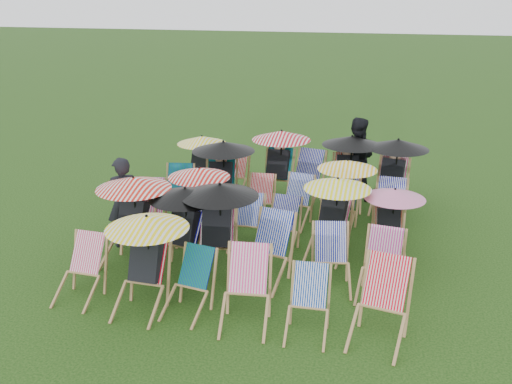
% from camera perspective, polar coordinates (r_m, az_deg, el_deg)
% --- Properties ---
extents(ground, '(100.00, 100.00, 0.00)m').
position_cam_1_polar(ground, '(9.72, 0.65, -5.58)').
color(ground, black).
rests_on(ground, ground).
extents(deckchair_0, '(0.60, 0.82, 0.86)m').
position_cam_1_polar(deckchair_0, '(8.43, -17.22, -7.46)').
color(deckchair_0, '#A8814E').
rests_on(deckchair_0, ground).
extents(deckchair_1, '(1.12, 1.16, 1.33)m').
position_cam_1_polar(deckchair_1, '(7.83, -11.22, -6.88)').
color(deckchair_1, '#A8814E').
rests_on(deckchair_1, ground).
extents(deckchair_2, '(0.68, 0.85, 0.84)m').
position_cam_1_polar(deckchair_2, '(7.78, -6.77, -9.14)').
color(deckchair_2, '#A8814E').
rests_on(deckchair_2, ground).
extents(deckchair_3, '(0.73, 0.95, 0.97)m').
position_cam_1_polar(deckchair_3, '(7.45, -1.02, -9.80)').
color(deckchair_3, '#A8814E').
rests_on(deckchair_3, ground).
extents(deckchair_4, '(0.57, 0.78, 0.83)m').
position_cam_1_polar(deckchair_4, '(7.31, 5.22, -11.15)').
color(deckchair_4, '#A8814E').
rests_on(deckchair_4, ground).
extents(deckchair_5, '(0.81, 1.02, 0.99)m').
position_cam_1_polar(deckchair_5, '(7.28, 12.36, -10.96)').
color(deckchair_5, '#A8814E').
rests_on(deckchair_5, ground).
extents(deckchair_6, '(1.18, 1.24, 1.40)m').
position_cam_1_polar(deckchair_6, '(9.18, -12.51, -2.62)').
color(deckchair_6, '#A8814E').
rests_on(deckchair_6, ground).
extents(deckchair_7, '(1.11, 1.18, 1.31)m').
position_cam_1_polar(deckchair_7, '(8.83, -7.55, -3.56)').
color(deckchair_7, '#A8814E').
rests_on(deckchair_7, ground).
extents(deckchair_8, '(1.18, 1.28, 1.40)m').
position_cam_1_polar(deckchair_8, '(8.65, -3.95, -3.59)').
color(deckchair_8, '#A8814E').
rests_on(deckchair_8, ground).
extents(deckchair_9, '(0.82, 1.02, 0.99)m').
position_cam_1_polar(deckchair_9, '(8.48, 1.03, -5.84)').
color(deckchair_9, '#A8814E').
rests_on(deckchair_9, ground).
extents(deckchair_10, '(0.73, 0.91, 0.88)m').
position_cam_1_polar(deckchair_10, '(8.40, 7.55, -6.69)').
color(deckchair_10, '#A8814E').
rests_on(deckchair_10, ground).
extents(deckchair_11, '(0.70, 0.90, 0.91)m').
position_cam_1_polar(deckchair_11, '(8.28, 12.39, -7.30)').
color(deckchair_11, '#A8814E').
rests_on(deckchair_11, ground).
extents(deckchair_12, '(0.75, 0.95, 0.93)m').
position_cam_1_polar(deckchair_12, '(10.25, -10.82, -1.73)').
color(deckchair_12, '#A8814E').
rests_on(deckchair_12, ground).
extents(deckchair_13, '(1.07, 1.15, 1.27)m').
position_cam_1_polar(deckchair_13, '(9.88, -5.96, -1.05)').
color(deckchair_13, '#A8814E').
rests_on(deckchair_13, ground).
extents(deckchair_14, '(0.58, 0.79, 0.84)m').
position_cam_1_polar(deckchair_14, '(9.63, -0.96, -3.12)').
color(deckchair_14, '#A8814E').
rests_on(deckchair_14, ground).
extents(deckchair_15, '(0.63, 0.83, 0.85)m').
position_cam_1_polar(deckchair_15, '(9.49, 2.52, -3.45)').
color(deckchair_15, '#A8814E').
rests_on(deckchair_15, ground).
extents(deckchair_16, '(1.09, 1.17, 1.29)m').
position_cam_1_polar(deckchair_16, '(9.30, 7.58, -2.37)').
color(deckchair_16, '#A8814E').
rests_on(deckchair_16, ground).
extents(deckchair_17, '(0.98, 1.05, 1.16)m').
position_cam_1_polar(deckchair_17, '(9.37, 13.32, -3.07)').
color(deckchair_17, '#A8814E').
rests_on(deckchair_17, ground).
extents(deckchair_18, '(0.73, 0.92, 0.91)m').
position_cam_1_polar(deckchair_18, '(11.09, -7.86, 0.04)').
color(deckchair_18, '#A8814E').
rests_on(deckchair_18, ground).
extents(deckchair_19, '(1.20, 1.30, 1.42)m').
position_cam_1_polar(deckchair_19, '(10.91, -3.53, 1.51)').
color(deckchair_19, '#A8814E').
rests_on(deckchair_19, ground).
extents(deckchair_20, '(0.58, 0.79, 0.83)m').
position_cam_1_polar(deckchair_20, '(10.66, 0.33, -0.81)').
color(deckchair_20, '#A8814E').
rests_on(deckchair_20, ground).
extents(deckchair_21, '(0.70, 0.88, 0.87)m').
position_cam_1_polar(deckchair_21, '(10.55, 3.91, -0.96)').
color(deckchair_21, '#A8814E').
rests_on(deckchair_21, ground).
extents(deckchair_22, '(1.07, 1.14, 1.27)m').
position_cam_1_polar(deckchair_22, '(10.37, 8.63, -0.14)').
color(deckchair_22, '#A8814E').
rests_on(deckchair_22, ground).
extents(deckchair_23, '(0.65, 0.88, 0.93)m').
position_cam_1_polar(deckchair_23, '(10.39, 13.21, -1.63)').
color(deckchair_23, '#A8814E').
rests_on(deckchair_23, ground).
extents(deckchair_24, '(1.04, 1.10, 1.23)m').
position_cam_1_polar(deckchair_24, '(12.12, -5.72, 2.82)').
color(deckchair_24, '#A8814E').
rests_on(deckchair_24, ground).
extents(deckchair_25, '(0.65, 0.88, 0.93)m').
position_cam_1_polar(deckchair_25, '(12.01, -2.40, 1.83)').
color(deckchair_25, '#A8814E').
rests_on(deckchair_25, ground).
extents(deckchair_26, '(1.20, 1.25, 1.42)m').
position_cam_1_polar(deckchair_26, '(11.73, 2.16, 2.84)').
color(deckchair_26, '#A8814E').
rests_on(deckchair_26, ground).
extents(deckchair_27, '(0.83, 1.04, 1.01)m').
position_cam_1_polar(deckchair_27, '(11.67, 4.91, 1.42)').
color(deckchair_27, '#A8814E').
rests_on(deckchair_27, ground).
extents(deckchair_28, '(1.19, 1.26, 1.41)m').
position_cam_1_polar(deckchair_28, '(11.52, 9.20, 2.22)').
color(deckchair_28, '#A8814E').
rests_on(deckchair_28, ground).
extents(deckchair_29, '(1.19, 1.26, 1.41)m').
position_cam_1_polar(deckchair_29, '(11.43, 13.48, 1.80)').
color(deckchair_29, '#A8814E').
rests_on(deckchair_29, ground).
extents(person_left, '(0.67, 0.66, 1.56)m').
position_cam_1_polar(person_left, '(9.79, -13.17, -1.00)').
color(person_left, black).
rests_on(person_left, ground).
extents(person_rear, '(0.89, 0.72, 1.71)m').
position_cam_1_polar(person_rear, '(11.92, 9.95, 3.35)').
color(person_rear, black).
rests_on(person_rear, ground).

